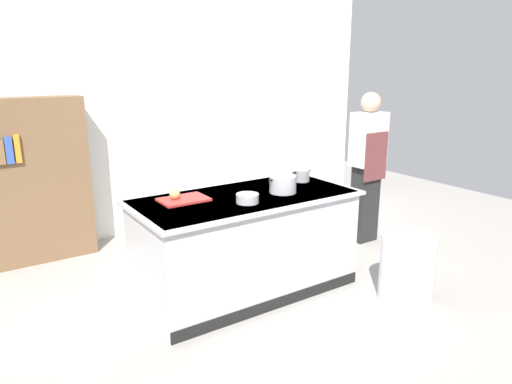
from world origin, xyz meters
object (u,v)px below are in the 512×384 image
(onion, at_px, (175,194))
(stock_pot, at_px, (283,184))
(mixing_bowl, at_px, (247,198))
(trash_bin, at_px, (407,267))
(bookshelf, at_px, (33,182))
(sauce_pan, at_px, (302,175))
(person_chef, at_px, (367,164))

(onion, xyz_separation_m, stock_pot, (0.93, -0.27, 0.01))
(stock_pot, xyz_separation_m, mixing_bowl, (-0.44, -0.10, -0.04))
(mixing_bowl, height_order, trash_bin, mixing_bowl)
(trash_bin, relative_size, bookshelf, 0.35)
(onion, relative_size, mixing_bowl, 0.47)
(stock_pot, relative_size, trash_bin, 0.52)
(mixing_bowl, xyz_separation_m, bookshelf, (-1.33, 1.99, -0.09))
(stock_pot, bearing_deg, bookshelf, 132.96)
(sauce_pan, bearing_deg, onion, 178.15)
(onion, xyz_separation_m, mixing_bowl, (0.48, -0.37, -0.03))
(trash_bin, relative_size, person_chef, 0.35)
(onion, xyz_separation_m, bookshelf, (-0.84, 1.62, -0.11))
(sauce_pan, xyz_separation_m, trash_bin, (0.34, -1.07, -0.66))
(sauce_pan, bearing_deg, trash_bin, -72.53)
(sauce_pan, relative_size, trash_bin, 0.37)
(mixing_bowl, bearing_deg, sauce_pan, 21.20)
(stock_pot, xyz_separation_m, person_chef, (1.50, 0.40, -0.06))
(onion, distance_m, stock_pot, 0.97)
(stock_pot, bearing_deg, trash_bin, -48.42)
(trash_bin, bearing_deg, sauce_pan, 107.47)
(onion, height_order, sauce_pan, sauce_pan)
(person_chef, relative_size, bookshelf, 1.01)
(sauce_pan, distance_m, bookshelf, 2.74)
(trash_bin, bearing_deg, bookshelf, 132.55)
(stock_pot, distance_m, bookshelf, 2.60)
(sauce_pan, xyz_separation_m, person_chef, (1.10, 0.17, -0.04))
(sauce_pan, height_order, bookshelf, bookshelf)
(person_chef, distance_m, bookshelf, 3.60)
(mixing_bowl, bearing_deg, person_chef, 14.28)
(stock_pot, bearing_deg, person_chef, 14.82)
(onion, relative_size, stock_pot, 0.29)
(onion, bearing_deg, person_chef, 2.90)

